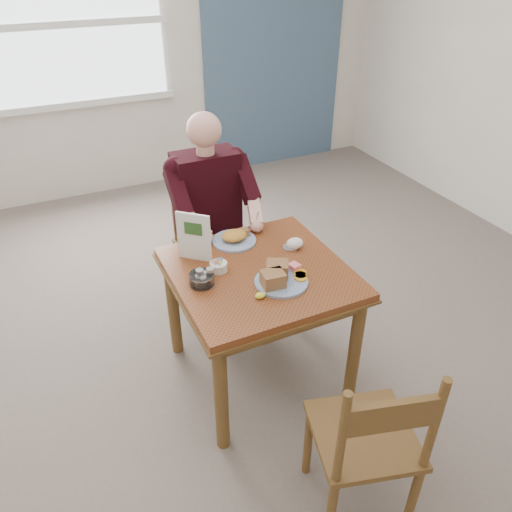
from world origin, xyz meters
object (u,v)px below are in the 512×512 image
near_plate (279,277)px  diner (211,205)px  far_plate (235,238)px  chair_far (209,243)px  chair_near (368,442)px  table (259,287)px

near_plate → diner: bearing=92.8°
far_plate → chair_far: bearing=89.6°
chair_near → far_plate: size_ratio=3.41×
near_plate → chair_near: bearing=-90.4°
chair_near → diner: 1.72m
diner → near_plate: size_ratio=4.14×
table → chair_far: chair_far is taller
chair_near → near_plate: 0.88m
table → chair_far: size_ratio=0.97×
chair_near → diner: (-0.03, 1.68, 0.33)m
chair_far → chair_near: bearing=-88.9°
chair_near → near_plate: size_ratio=2.84×
near_plate → far_plate: near_plate is taller
chair_far → far_plate: bearing=-90.4°
chair_far → diner: diner is taller
chair_near → near_plate: chair_near is taller
chair_near → near_plate: bearing=89.6°
table → chair_near: 0.99m
chair_far → far_plate: 0.56m
chair_near → near_plate: (0.01, 0.83, 0.31)m
chair_far → near_plate: chair_far is taller
table → near_plate: near_plate is taller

